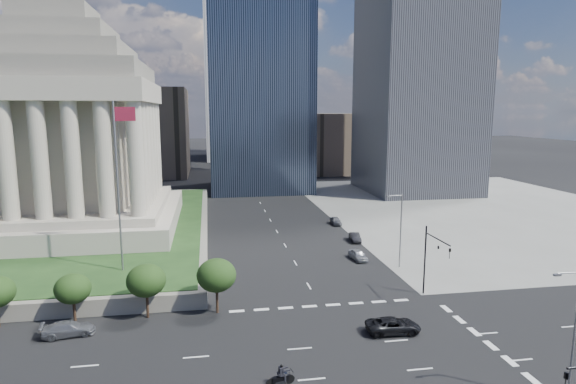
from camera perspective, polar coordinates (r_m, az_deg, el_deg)
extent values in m
plane|color=black|center=(135.92, -4.49, 0.73)|extent=(500.00, 500.00, 0.00)
cube|color=slate|center=(111.99, 21.66, -1.80)|extent=(68.00, 90.00, 0.03)
cube|color=slate|center=(92.42, -30.52, -4.18)|extent=(66.00, 70.00, 1.80)
cube|color=#1B3415|center=(92.23, -30.57, -3.61)|extent=(64.00, 68.00, 0.10)
cylinder|color=slate|center=(59.44, -19.51, 0.48)|extent=(0.24, 0.24, 20.00)
cube|color=maroon|center=(58.59, -18.80, 8.75)|extent=(2.40, 0.05, 1.60)
cube|color=black|center=(129.89, -3.56, 13.61)|extent=(26.00, 26.00, 60.00)
cube|color=brown|center=(169.87, 5.43, 5.86)|extent=(20.00, 30.00, 20.00)
cube|color=brown|center=(165.02, -16.00, 6.82)|extent=(24.00, 30.00, 28.00)
cube|color=black|center=(31.32, 30.06, -18.94)|extent=(0.30, 0.30, 1.10)
cylinder|color=black|center=(57.36, 15.91, -7.76)|extent=(0.18, 0.18, 8.00)
cylinder|color=black|center=(54.12, 17.30, -5.34)|extent=(0.14, 5.50, 0.14)
cube|color=black|center=(51.99, 18.62, -6.93)|extent=(0.30, 0.30, 1.10)
cylinder|color=slate|center=(40.58, 30.79, -14.60)|extent=(0.16, 0.16, 10.00)
cylinder|color=slate|center=(38.41, 30.36, -8.26)|extent=(1.80, 0.12, 0.12)
cube|color=slate|center=(37.88, 29.29, -8.57)|extent=(0.50, 0.22, 0.14)
cylinder|color=slate|center=(65.84, 13.21, -4.52)|extent=(0.16, 0.16, 10.00)
cylinder|color=slate|center=(64.52, 12.64, -0.42)|extent=(1.80, 0.12, 0.12)
cube|color=slate|center=(64.21, 11.89, -0.53)|extent=(0.50, 0.22, 0.14)
imported|color=black|center=(48.14, 12.36, -15.20)|extent=(2.65, 5.29, 1.44)
imported|color=#54565C|center=(50.87, -24.60, -14.52)|extent=(4.99, 2.65, 1.38)
imported|color=gray|center=(69.11, 8.30, -7.39)|extent=(4.27, 2.07, 1.40)
imported|color=black|center=(78.50, 7.95, -5.35)|extent=(1.88, 4.20, 1.34)
imported|color=#4D4E53|center=(89.61, 5.68, -3.42)|extent=(1.74, 4.09, 1.38)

